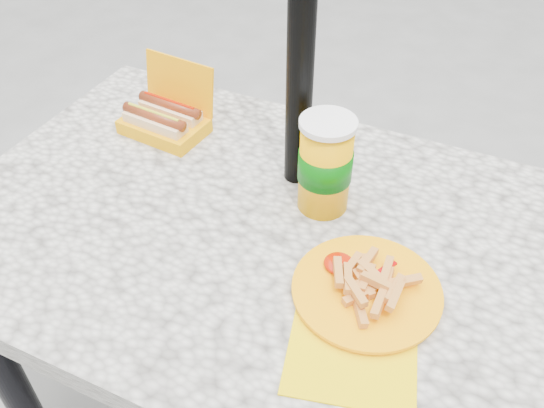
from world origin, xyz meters
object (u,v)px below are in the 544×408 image
at_px(fries_plate, 365,293).
at_px(soda_cup, 325,165).
at_px(umbrella_pole, 302,10).
at_px(hotdog_box, 165,119).

height_order(fries_plate, soda_cup, soda_cup).
bearing_deg(umbrella_pole, hotdog_box, 175.60).
relative_size(hotdog_box, soda_cup, 1.01).
xyz_separation_m(umbrella_pole, fries_plate, (0.23, -0.25, -0.34)).
bearing_deg(fries_plate, hotdog_box, 153.88).
height_order(umbrella_pole, soda_cup, umbrella_pole).
distance_m(umbrella_pole, hotdog_box, 0.46).
distance_m(hotdog_box, soda_cup, 0.42).
distance_m(fries_plate, soda_cup, 0.25).
height_order(hotdog_box, soda_cup, soda_cup).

